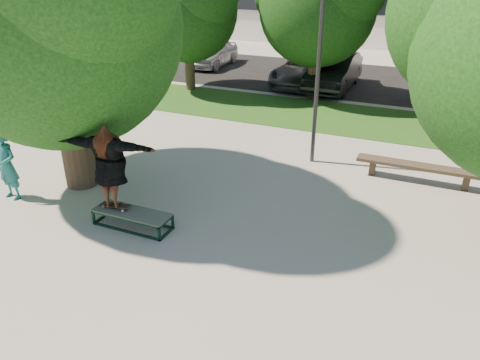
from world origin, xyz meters
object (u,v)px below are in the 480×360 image
at_px(lamppost, 319,54).
at_px(car_silver_b, 480,75).
at_px(car_silver_a, 213,53).
at_px(car_dark, 334,72).
at_px(bystander, 7,165).
at_px(tree_left, 56,9).
at_px(car_grey, 304,70).
at_px(bench, 419,168).
at_px(grind_box, 133,219).

bearing_deg(lamppost, car_silver_b, 67.52).
distance_m(car_silver_a, car_dark, 7.84).
bearing_deg(car_dark, bystander, -108.77).
distance_m(tree_left, car_grey, 13.66).
height_order(bystander, car_silver_a, bystander).
bearing_deg(car_dark, bench, -63.40).
xyz_separation_m(lamppost, car_grey, (-3.00, 9.03, -2.45)).
height_order(grind_box, car_dark, car_dark).
xyz_separation_m(tree_left, car_silver_b, (9.95, 15.16, -3.72)).
distance_m(tree_left, bystander, 3.93).
xyz_separation_m(bench, car_silver_b, (1.65, 11.49, 0.28)).
bearing_deg(car_silver_b, car_silver_a, 176.88).
height_order(bench, car_grey, car_grey).
xyz_separation_m(car_silver_a, car_grey, (5.95, -2.14, -0.03)).
relative_size(car_silver_a, car_dark, 0.87).
bearing_deg(car_silver_b, car_grey, -167.29).
bearing_deg(car_silver_a, car_dark, -21.37).
distance_m(lamppost, bystander, 8.53).
height_order(grind_box, bench, bench).
height_order(tree_left, bench, tree_left).
relative_size(car_dark, car_grey, 0.98).
distance_m(bench, car_silver_a, 16.53).
relative_size(grind_box, car_silver_a, 0.42).
xyz_separation_m(bystander, car_silver_b, (10.91, 16.60, -0.20)).
height_order(grind_box, bystander, bystander).
distance_m(tree_left, car_dark, 13.66).
bearing_deg(tree_left, grind_box, -27.85).
xyz_separation_m(grind_box, bench, (5.65, 5.06, 0.23)).
distance_m(tree_left, car_silver_a, 15.95).
xyz_separation_m(lamppost, grind_box, (-2.64, -5.31, -2.96)).
distance_m(lamppost, car_silver_a, 14.52).
bearing_deg(lamppost, grind_box, -116.48).
bearing_deg(car_silver_a, lamppost, -54.40).
bearing_deg(tree_left, car_silver_b, 56.72).
xyz_separation_m(bystander, car_dark, (4.75, 14.06, -0.09)).
relative_size(lamppost, car_silver_a, 1.44).
bearing_deg(car_grey, lamppost, -72.60).
height_order(lamppost, car_silver_a, lamppost).
relative_size(grind_box, car_dark, 0.37).
relative_size(bystander, car_silver_b, 0.37).
xyz_separation_m(bystander, car_grey, (3.25, 14.38, -0.20)).
bearing_deg(car_grey, tree_left, -101.01).
distance_m(tree_left, lamppost, 6.70).
relative_size(bench, car_grey, 0.65).
bearing_deg(car_silver_b, grind_box, -117.24).
bearing_deg(car_dark, grind_box, -94.76).
height_order(car_dark, car_silver_b, car_dark).
height_order(bench, car_silver_b, car_silver_b).
bearing_deg(car_grey, bystander, -103.70).
bearing_deg(tree_left, car_grey, 79.95).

